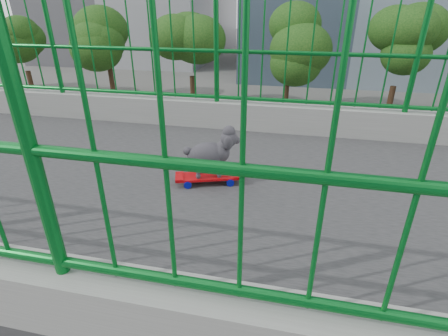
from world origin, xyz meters
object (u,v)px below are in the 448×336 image
car_5 (390,287)px  car_2 (389,190)px  poodle (211,152)px  car_6 (28,185)px  car_1 (4,182)px  skateboard (208,177)px  car_0 (23,232)px  car_4 (42,116)px  car_3 (422,164)px

car_5 → car_2: bearing=168.6°
poodle → car_6: (-9.18, -11.22, -6.57)m
poodle → car_1: size_ratio=0.10×
skateboard → car_0: size_ratio=0.12×
car_0 → car_2: size_ratio=0.93×
poodle → car_0: (-5.98, -8.75, -6.51)m
car_5 → car_6: (-3.20, -15.07, -0.06)m
car_5 → car_6: car_5 is taller
car_2 → car_4: 24.03m
car_5 → poodle: bearing=-32.7°
poodle → car_3: bearing=136.3°
skateboard → car_2: bearing=139.0°
car_2 → car_5: size_ratio=1.04×
car_2 → car_6: car_6 is taller
car_3 → car_6: 19.67m
poodle → car_5: poodle is taller
car_1 → car_2: (-3.20, 17.71, -0.05)m
car_5 → car_4: bearing=-120.3°
car_3 → car_4: bearing=82.8°
car_0 → car_4: size_ratio=1.15×
car_4 → car_5: size_ratio=0.84×
car_6 → car_0: bearing=37.6°
poodle → car_2: (-12.38, 5.14, -6.60)m
car_1 → poodle: bearing=53.8°
car_0 → car_6: (-3.20, -2.47, -0.06)m
car_3 → car_1: bearing=107.8°
car_1 → skateboard: bearing=53.8°
car_6 → skateboard: bearing=50.6°
car_0 → car_1: size_ratio=1.03×
skateboard → car_2: size_ratio=0.11×
car_1 → car_2: car_1 is taller
skateboard → car_5: bearing=128.8°
car_5 → car_3: bearing=159.8°
car_1 → car_5: size_ratio=0.94×
poodle → car_3: (-15.58, 7.38, -6.58)m
skateboard → car_1: (-9.19, -12.54, -6.33)m
car_1 → car_2: bearing=100.2°
car_1 → car_4: size_ratio=1.12×
poodle → skateboard: bearing=-90.0°
car_3 → car_4: (-3.20, -25.40, -0.03)m
car_3 → car_6: size_ratio=0.94×
poodle → car_5: (-5.98, 3.85, -6.50)m
poodle → car_6: bearing=-147.7°
car_1 → car_4: car_1 is taller
skateboard → poodle: (-0.01, 0.02, 0.22)m
skateboard → car_3: skateboard is taller
car_0 → car_3: car_0 is taller
car_1 → car_4: 11.04m
poodle → car_3: poodle is taller
skateboard → car_1: size_ratio=0.13×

